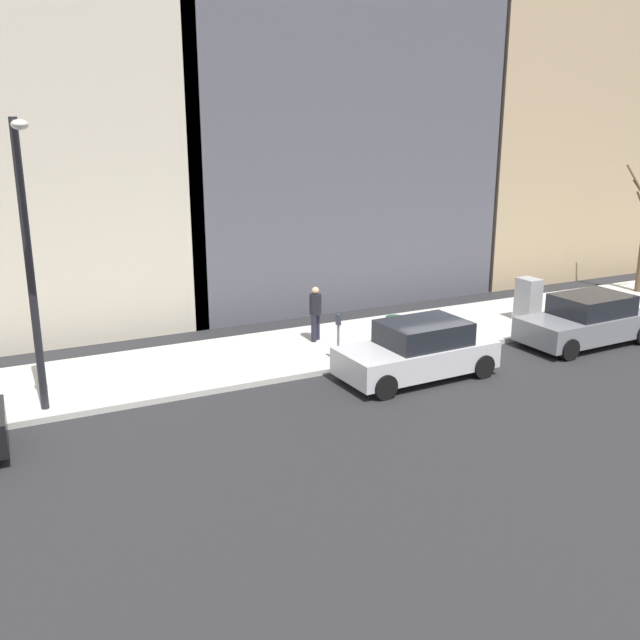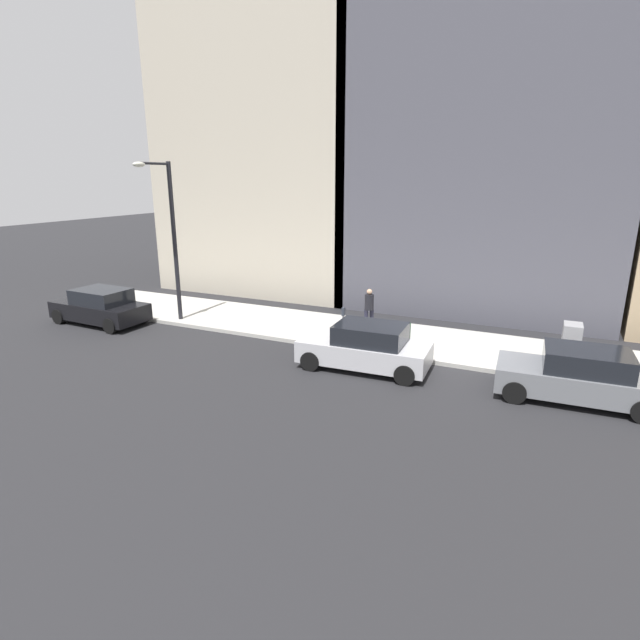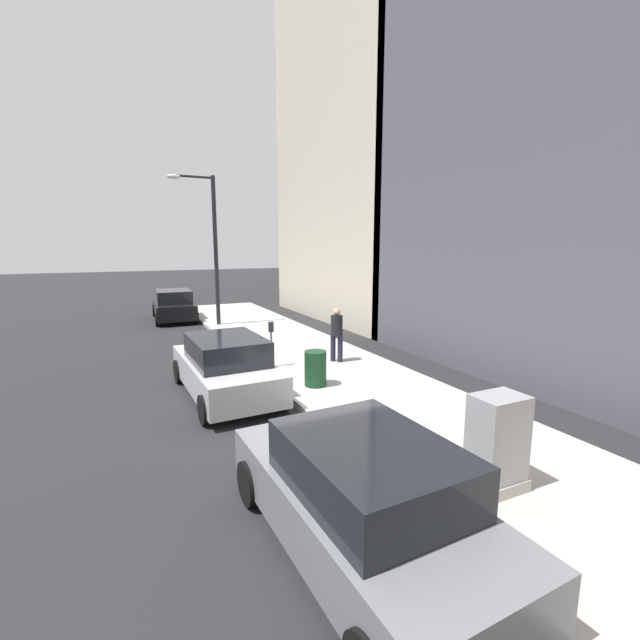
# 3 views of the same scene
# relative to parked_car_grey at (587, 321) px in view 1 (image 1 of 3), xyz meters

# --- Properties ---
(ground_plane) EXTENTS (120.00, 120.00, 0.00)m
(ground_plane) POSITION_rel_parked_car_grey_xyz_m (1.07, 4.01, -0.74)
(ground_plane) COLOR #232326
(sidewalk) EXTENTS (4.00, 36.00, 0.15)m
(sidewalk) POSITION_rel_parked_car_grey_xyz_m (3.07, 4.01, -0.66)
(sidewalk) COLOR #B2AFA8
(sidewalk) RESTS_ON ground
(parked_car_grey) EXTENTS (2.05, 4.26, 1.52)m
(parked_car_grey) POSITION_rel_parked_car_grey_xyz_m (0.00, 0.00, 0.00)
(parked_car_grey) COLOR slate
(parked_car_grey) RESTS_ON ground
(parked_car_silver) EXTENTS (2.06, 4.27, 1.52)m
(parked_car_silver) POSITION_rel_parked_car_grey_xyz_m (-0.17, 6.21, 0.00)
(parked_car_silver) COLOR #B7B7BC
(parked_car_silver) RESTS_ON ground
(parking_meter) EXTENTS (0.14, 0.10, 1.35)m
(parking_meter) POSITION_rel_parked_car_grey_xyz_m (1.52, 7.68, 0.24)
(parking_meter) COLOR slate
(parking_meter) RESTS_ON sidewalk
(utility_box) EXTENTS (0.83, 0.61, 1.43)m
(utility_box) POSITION_rel_parked_car_grey_xyz_m (2.37, 0.17, 0.11)
(utility_box) COLOR #A8A399
(utility_box) RESTS_ON sidewalk
(streetlamp) EXTENTS (1.97, 0.32, 6.50)m
(streetlamp) POSITION_rel_parked_car_grey_xyz_m (1.36, 15.30, 3.28)
(streetlamp) COLOR black
(streetlamp) RESTS_ON sidewalk
(trash_bin) EXTENTS (0.56, 0.56, 0.90)m
(trash_bin) POSITION_rel_parked_car_grey_xyz_m (1.97, 5.57, -0.14)
(trash_bin) COLOR #14381E
(trash_bin) RESTS_ON sidewalk
(pedestrian_near_meter) EXTENTS (0.36, 0.36, 1.66)m
(pedestrian_near_meter) POSITION_rel_parked_car_grey_xyz_m (3.53, 7.39, 0.35)
(pedestrian_near_meter) COLOR #1E1E2D
(pedestrian_near_meter) RESTS_ON sidewalk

